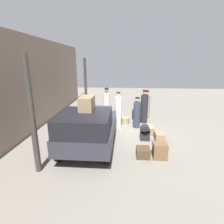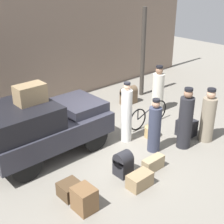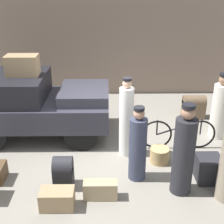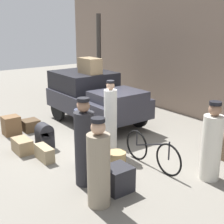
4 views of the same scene
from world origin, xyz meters
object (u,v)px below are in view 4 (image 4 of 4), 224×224
Objects in this scene: wicker_basket at (117,159)px; suitcase_tan_flat at (118,179)px; trunk_umber_medium at (31,125)px; conductor_in_dark_uniform at (85,146)px; trunk_large_brown at (45,135)px; trunk_wicker_pale at (44,153)px; suitcase_black_upright at (22,146)px; suitcase_small_leather at (11,125)px; porter_lifting_near_truck at (82,135)px; porter_with_bicycle at (212,145)px; truck at (94,96)px; bicycle at (152,152)px; trunk_on_truck_roof at (90,66)px; porter_standing_middle at (99,167)px; porter_carrying_trunk at (111,120)px.

wicker_basket is 0.82× the size of suitcase_tan_flat.
trunk_umber_medium is 4.43m from suitcase_tan_flat.
conductor_in_dark_uniform is 0.94m from suitcase_tan_flat.
trunk_large_brown is at bearing -8.37° from trunk_umber_medium.
suitcase_tan_flat is at bearing 13.95° from trunk_wicker_pale.
suitcase_small_leather reaches higher than suitcase_black_upright.
porter_lifting_near_truck is 0.93× the size of porter_with_bicycle.
porter_lifting_near_truck reaches higher than trunk_wicker_pale.
conductor_in_dark_uniform is at bearing 10.75° from suitcase_black_upright.
suitcase_tan_flat is (3.94, -2.07, -0.66)m from truck.
suitcase_black_upright is 1.67m from trunk_umber_medium.
bicycle is 4.13m from trunk_on_truck_roof.
suitcase_black_upright is (-3.17, -0.22, -0.58)m from porter_standing_middle.
porter_with_bicycle is at bearing 38.53° from porter_lifting_near_truck.
porter_carrying_trunk is at bearing -169.61° from bicycle.
porter_lifting_near_truck reaches higher than trunk_umber_medium.
trunk_umber_medium is (-1.44, 0.84, -0.01)m from suitcase_black_upright.
trunk_umber_medium is at bearing -162.99° from bicycle.
porter_carrying_trunk is at bearing 125.39° from conductor_in_dark_uniform.
conductor_in_dark_uniform reaches higher than suitcase_tan_flat.
truck is 2.75m from suitcase_small_leather.
wicker_basket is (3.04, -1.40, -0.75)m from truck.
suitcase_black_upright is at bearing -93.61° from trunk_large_brown.
trunk_wicker_pale is 2.25m from suitcase_small_leather.
suitcase_black_upright is 1.10× the size of suitcase_small_leather.
porter_standing_middle is (0.83, -0.22, -0.08)m from conductor_in_dark_uniform.
suitcase_small_leather is (-3.00, -0.64, -0.45)m from porter_lifting_near_truck.
bicycle is 1.33m from suitcase_tan_flat.
trunk_on_truck_roof is at bearing 177.75° from porter_with_bicycle.
conductor_in_dark_uniform is at bearing -99.73° from bicycle.
porter_with_bicycle is at bearing 57.43° from conductor_in_dark_uniform.
suitcase_tan_flat is at bearing -112.70° from porter_with_bicycle.
porter_lifting_near_truck is (2.48, -1.98, -0.19)m from truck.
trunk_on_truck_roof is at bearing 126.35° from trunk_wicker_pale.
suitcase_tan_flat is (2.20, 0.55, 0.08)m from trunk_wicker_pale.
trunk_large_brown is (-2.30, 0.17, -0.50)m from conductor_in_dark_uniform.
porter_standing_middle is at bearing -72.58° from suitcase_tan_flat.
suitcase_small_leather is (-4.09, -1.83, -0.10)m from bicycle.
suitcase_black_upright is at bearing -141.56° from bicycle.
trunk_wicker_pale is 2.30m from trunk_umber_medium.
porter_lifting_near_truck reaches higher than wicker_basket.
truck is 4.73m from porter_with_bicycle.
suitcase_black_upright is (-2.34, -0.44, -0.66)m from conductor_in_dark_uniform.
trunk_large_brown is at bearing 175.67° from conductor_in_dark_uniform.
suitcase_black_upright is (0.96, -2.87, -0.74)m from truck.
porter_with_bicycle reaches higher than suitcase_tan_flat.
porter_carrying_trunk reaches higher than conductor_in_dark_uniform.
trunk_umber_medium is (-3.53, -0.64, 0.00)m from wicker_basket.
porter_lifting_near_truck is at bearing -36.53° from trunk_on_truck_roof.
conductor_in_dark_uniform is 1.15× the size of porter_lifting_near_truck.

